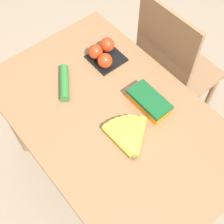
{
  "coord_description": "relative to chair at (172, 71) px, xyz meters",
  "views": [
    {
      "loc": [
        0.57,
        -0.47,
        1.96
      ],
      "look_at": [
        0.0,
        0.0,
        0.8
      ],
      "focal_mm": 50.0,
      "sensor_mm": 36.0,
      "label": 1
    }
  ],
  "objects": [
    {
      "name": "ground_plane",
      "position": [
        0.13,
        -0.57,
        -0.52
      ],
      "size": [
        12.0,
        12.0,
        0.0
      ],
      "primitive_type": "plane",
      "color": "gray"
    },
    {
      "name": "dining_table",
      "position": [
        0.13,
        -0.57,
        0.12
      ],
      "size": [
        1.2,
        0.76,
        0.77
      ],
      "color": "olive",
      "rests_on": "ground_plane"
    },
    {
      "name": "chair",
      "position": [
        0.0,
        0.0,
        0.0
      ],
      "size": [
        0.42,
        0.4,
        1.02
      ],
      "rotation": [
        0.0,
        0.0,
        3.14
      ],
      "color": "#8E6642",
      "rests_on": "ground_plane"
    },
    {
      "name": "banana_bunch",
      "position": [
        0.27,
        -0.59,
        0.26
      ],
      "size": [
        0.2,
        0.18,
        0.04
      ],
      "color": "brown",
      "rests_on": "dining_table"
    },
    {
      "name": "tomato_pack",
      "position": [
        -0.16,
        -0.39,
        0.28
      ],
      "size": [
        0.16,
        0.16,
        0.08
      ],
      "color": "black",
      "rests_on": "dining_table"
    },
    {
      "name": "carrot_bag",
      "position": [
        0.19,
        -0.41,
        0.27
      ],
      "size": [
        0.2,
        0.1,
        0.06
      ],
      "color": "orange",
      "rests_on": "dining_table"
    },
    {
      "name": "cucumber_near",
      "position": [
        -0.14,
        -0.64,
        0.26
      ],
      "size": [
        0.19,
        0.14,
        0.04
      ],
      "color": "#2D702D",
      "rests_on": "dining_table"
    }
  ]
}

